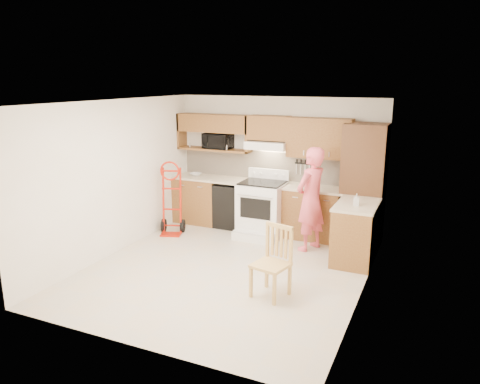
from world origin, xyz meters
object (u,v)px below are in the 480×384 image
Objects in this scene: range at (261,204)px; person at (311,199)px; microwave at (218,141)px; dining_chair at (271,262)px; hand_truck at (171,202)px.

range is 0.67× the size of person.
microwave is 3.54m from dining_chair.
hand_truck is (-0.48, -1.00, -1.02)m from microwave.
microwave is 2.34m from person.
hand_truck is 3.03m from dining_chair.
range is 1.23× the size of dining_chair.
hand_truck is at bearing -112.02° from microwave.
microwave reaches higher than hand_truck.
person is at bearing -16.13° from microwave.
hand_truck is 1.29× the size of dining_chair.
range is 1.10m from person.
microwave is 0.46× the size of range.
microwave is 0.57× the size of dining_chair.
microwave is at bearing 141.90° from dining_chair.
dining_chair is at bearing -51.07° from hand_truck.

